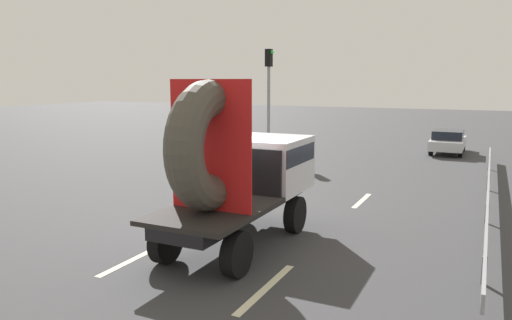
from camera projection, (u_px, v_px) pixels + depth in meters
ground_plane at (234, 236)px, 12.07m from camera, size 120.00×120.00×0.00m
flatbed_truck at (241, 166)px, 11.31m from camera, size 2.02×5.09×3.86m
distant_sedan at (448, 141)px, 25.80m from camera, size 1.63×3.80×1.24m
traffic_light at (269, 85)px, 25.58m from camera, size 0.42×0.36×5.45m
guardrail at (488, 188)px, 15.08m from camera, size 0.10×17.78×0.71m
lane_dash_left_near at (141, 256)px, 10.73m from camera, size 0.16×2.66×0.01m
lane_dash_left_far at (281, 186)px, 17.83m from camera, size 0.16×2.55×0.01m
lane_dash_right_near at (266, 288)px, 9.05m from camera, size 0.16×2.44×0.01m
lane_dash_right_far at (362, 201)px, 15.66m from camera, size 0.16×2.08×0.01m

